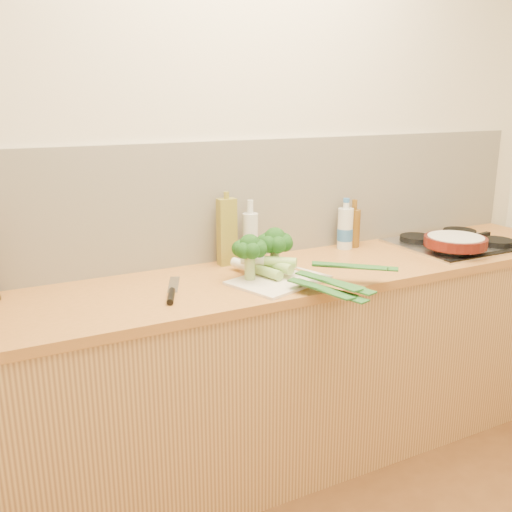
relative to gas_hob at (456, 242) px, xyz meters
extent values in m
plane|color=beige|center=(-1.02, 0.30, 0.39)|extent=(3.50, 0.00, 3.50)
cube|color=silver|center=(-1.02, 0.29, 0.26)|extent=(3.20, 0.02, 0.54)
cube|color=tan|center=(-1.02, 0.00, -0.48)|extent=(3.20, 0.60, 0.86)
cube|color=#C67A3A|center=(-1.02, 0.00, -0.03)|extent=(3.20, 0.62, 0.04)
cube|color=silver|center=(0.00, 0.00, -0.01)|extent=(0.58, 0.50, 0.01)
cube|color=black|center=(0.00, -0.23, 0.00)|extent=(0.58, 0.04, 0.01)
cylinder|color=black|center=(-0.15, -0.12, 0.01)|extent=(0.17, 0.17, 0.03)
cylinder|color=black|center=(0.15, -0.12, 0.01)|extent=(0.17, 0.17, 0.03)
cylinder|color=black|center=(-0.15, 0.12, 0.01)|extent=(0.17, 0.17, 0.03)
cylinder|color=black|center=(0.15, 0.12, 0.01)|extent=(0.17, 0.17, 0.03)
cube|color=white|center=(-1.09, -0.10, -0.01)|extent=(0.44, 0.38, 0.01)
cylinder|color=#8AA460|center=(-1.19, -0.05, 0.04)|extent=(0.04, 0.04, 0.09)
sphere|color=black|center=(-1.19, -0.05, 0.14)|extent=(0.09, 0.09, 0.09)
sphere|color=black|center=(-1.15, -0.05, 0.13)|extent=(0.07, 0.07, 0.07)
sphere|color=black|center=(-1.17, -0.02, 0.13)|extent=(0.07, 0.07, 0.07)
sphere|color=black|center=(-1.20, -0.01, 0.13)|extent=(0.07, 0.07, 0.07)
sphere|color=black|center=(-1.23, -0.03, 0.13)|extent=(0.07, 0.07, 0.07)
sphere|color=black|center=(-1.23, -0.07, 0.13)|extent=(0.07, 0.07, 0.07)
sphere|color=black|center=(-1.20, -0.09, 0.13)|extent=(0.07, 0.07, 0.07)
sphere|color=black|center=(-1.17, -0.08, 0.13)|extent=(0.07, 0.07, 0.07)
cylinder|color=#8AA460|center=(-1.05, 0.01, 0.04)|extent=(0.04, 0.04, 0.08)
sphere|color=black|center=(-1.05, 0.01, 0.14)|extent=(0.10, 0.10, 0.10)
sphere|color=black|center=(-1.00, 0.01, 0.12)|extent=(0.07, 0.07, 0.07)
sphere|color=black|center=(-1.02, 0.04, 0.12)|extent=(0.07, 0.07, 0.07)
sphere|color=black|center=(-1.06, 0.05, 0.12)|extent=(0.07, 0.07, 0.07)
sphere|color=black|center=(-1.09, 0.03, 0.12)|extent=(0.07, 0.07, 0.07)
sphere|color=black|center=(-1.09, -0.01, 0.12)|extent=(0.07, 0.07, 0.07)
sphere|color=black|center=(-1.06, -0.04, 0.12)|extent=(0.07, 0.07, 0.07)
sphere|color=black|center=(-1.02, -0.03, 0.12)|extent=(0.07, 0.07, 0.07)
cylinder|color=white|center=(-1.16, 0.08, 0.02)|extent=(0.07, 0.13, 0.04)
cylinder|color=#8DB75B|center=(-1.12, -0.05, 0.02)|extent=(0.08, 0.16, 0.04)
cube|color=#1A4016|center=(-1.04, -0.35, 0.02)|extent=(0.07, 0.30, 0.02)
cube|color=#1A4016|center=(-1.03, -0.37, 0.02)|extent=(0.14, 0.34, 0.01)
cube|color=#1A4016|center=(-1.04, -0.34, 0.02)|extent=(0.17, 0.27, 0.02)
cylinder|color=white|center=(-1.09, 0.03, 0.04)|extent=(0.07, 0.11, 0.04)
cylinder|color=#8DB75B|center=(-1.06, -0.07, 0.04)|extent=(0.07, 0.13, 0.04)
cube|color=#1A4016|center=(-0.99, -0.33, 0.04)|extent=(0.07, 0.30, 0.02)
cube|color=#1A4016|center=(-0.99, -0.35, 0.04)|extent=(0.14, 0.34, 0.01)
cube|color=#1A4016|center=(-0.99, -0.32, 0.04)|extent=(0.17, 0.27, 0.02)
cylinder|color=white|center=(-1.14, 0.01, 0.06)|extent=(0.11, 0.10, 0.04)
cylinder|color=#8DB75B|center=(-1.06, -0.06, 0.06)|extent=(0.13, 0.12, 0.04)
cube|color=#1A4016|center=(-0.84, -0.25, 0.06)|extent=(0.22, 0.26, 0.02)
cube|color=#1A4016|center=(-0.83, -0.26, 0.06)|extent=(0.29, 0.26, 0.01)
cube|color=#1A4016|center=(-0.85, -0.24, 0.06)|extent=(0.27, 0.18, 0.02)
cube|color=silver|center=(-1.48, 0.05, -0.01)|extent=(0.11, 0.20, 0.00)
cylinder|color=black|center=(-1.55, -0.10, 0.00)|extent=(0.07, 0.13, 0.02)
cylinder|color=#4D130C|center=(-0.14, -0.12, 0.05)|extent=(0.29, 0.29, 0.05)
cylinder|color=beige|center=(-0.14, -0.12, 0.07)|extent=(0.26, 0.26, 0.00)
cube|color=black|center=(0.07, -0.09, 0.05)|extent=(0.15, 0.05, 0.02)
cube|color=olive|center=(-1.17, 0.22, 0.13)|extent=(0.08, 0.05, 0.30)
cylinder|color=olive|center=(-1.17, 0.22, 0.30)|extent=(0.02, 0.02, 0.03)
cylinder|color=silver|center=(-1.06, 0.21, 0.10)|extent=(0.07, 0.07, 0.22)
cylinder|color=silver|center=(-1.06, 0.21, 0.24)|extent=(0.03, 0.03, 0.06)
cylinder|color=brown|center=(-0.48, 0.22, 0.08)|extent=(0.06, 0.06, 0.19)
cylinder|color=brown|center=(-0.48, 0.22, 0.20)|extent=(0.03, 0.03, 0.05)
cylinder|color=silver|center=(-0.54, 0.21, 0.09)|extent=(0.08, 0.08, 0.20)
cylinder|color=silver|center=(-0.54, 0.21, 0.20)|extent=(0.03, 0.03, 0.03)
cylinder|color=#2D64AC|center=(-0.54, 0.21, 0.06)|extent=(0.08, 0.08, 0.06)
camera|label=1|loc=(-2.18, -2.02, 0.71)|focal=40.00mm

